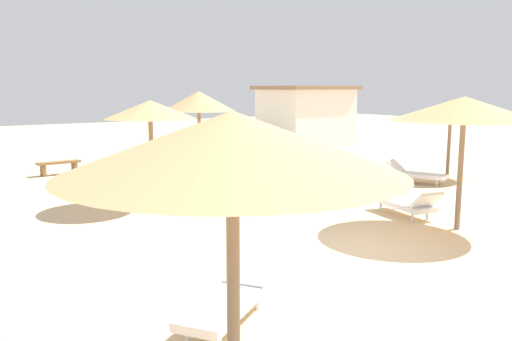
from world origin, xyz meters
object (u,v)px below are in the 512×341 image
parasol_3 (464,109)px  parasol_4 (199,102)px  lounger_0 (156,180)px  lounger_1 (415,174)px  lounger_3 (407,204)px  bench_0 (59,165)px  beach_cabana (305,116)px  parasol_2 (232,144)px  parasol_0 (150,110)px  lounger_2 (229,298)px  bench_1 (157,154)px  parasol_1 (451,110)px

parasol_3 → parasol_4: parasol_4 is taller
lounger_0 → lounger_1: size_ratio=0.97×
lounger_3 → lounger_1: bearing=35.6°
bench_0 → beach_cabana: 13.80m
parasol_2 → bench_0: 15.90m
parasol_3 → lounger_1: parasol_3 is taller
lounger_3 → bench_0: 12.39m
parasol_0 → beach_cabana: 15.72m
lounger_0 → lounger_2: size_ratio=1.00×
lounger_1 → beach_cabana: size_ratio=0.43×
lounger_3 → lounger_2: bearing=-160.3°
parasol_4 → bench_0: 5.61m
lounger_1 → lounger_0: bearing=153.2°
lounger_2 → bench_1: size_ratio=1.25×
parasol_4 → parasol_3: bearing=-82.5°
lounger_2 → lounger_3: 7.02m
lounger_0 → lounger_1: bearing=-26.8°
parasol_4 → lounger_3: parasol_4 is taller
bench_1 → parasol_4: bearing=-94.0°
parasol_2 → lounger_2: parasol_2 is taller
bench_1 → bench_0: bearing=-168.3°
parasol_3 → beach_cabana: size_ratio=0.67×
parasol_2 → beach_cabana: size_ratio=0.65×
lounger_2 → bench_0: size_ratio=1.28×
parasol_0 → lounger_0: size_ratio=1.44×
parasol_1 → parasol_3: bearing=-143.6°
parasol_1 → bench_1: parasol_1 is taller
lounger_2 → bench_0: lounger_2 is taller
parasol_2 → lounger_0: 11.81m
lounger_0 → parasol_4: bearing=31.4°
parasol_2 → bench_0: bearing=80.5°
lounger_2 → lounger_3: lounger_3 is taller
lounger_2 → beach_cabana: bearing=46.7°
parasol_3 → lounger_2: (-6.57, -0.97, -2.33)m
lounger_0 → bench_1: (2.59, 5.60, 0.03)m
lounger_2 → lounger_3: size_ratio=0.99×
parasol_0 → parasol_4: bearing=45.3°
lounger_0 → bench_0: lounger_0 is taller
parasol_3 → beach_cabana: beach_cabana is taller
parasol_0 → parasol_2: size_ratio=0.93×
lounger_1 → parasol_4: bearing=134.9°
parasol_4 → parasol_2: bearing=-118.0°
parasol_2 → lounger_3: (7.76, 4.27, -2.30)m
parasol_4 → parasol_0: bearing=-134.7°
lounger_0 → bench_0: (-1.61, 4.73, 0.03)m
lounger_2 → beach_cabana: size_ratio=0.42×
bench_0 → parasol_4: bearing=-40.3°
parasol_0 → lounger_0: 3.07m
lounger_2 → beach_cabana: (14.98, 15.90, 1.30)m
parasol_3 → bench_1: size_ratio=1.99×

